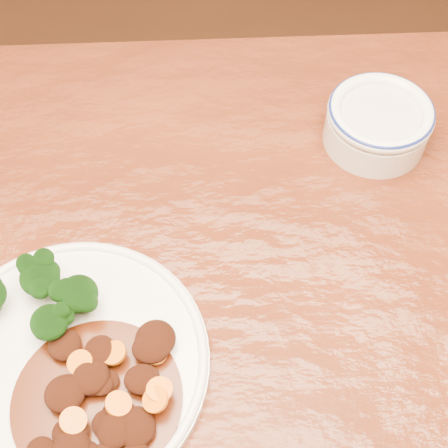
{
  "coord_description": "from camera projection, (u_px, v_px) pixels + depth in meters",
  "views": [
    {
      "loc": [
        -0.02,
        -0.3,
        1.37
      ],
      "look_at": [
        0.01,
        0.1,
        0.77
      ],
      "focal_mm": 50.0,
      "sensor_mm": 36.0,
      "label": 1
    }
  ],
  "objects": [
    {
      "name": "mince_stew",
      "position": [
        105.0,
        394.0,
        0.6
      ],
      "size": [
        0.17,
        0.17,
        0.03
      ],
      "color": "#4A1607",
      "rests_on": "dinner_plate"
    },
    {
      "name": "broccoli_florets",
      "position": [
        24.0,
        304.0,
        0.64
      ],
      "size": [
        0.16,
        0.11,
        0.05
      ],
      "color": "#678E49",
      "rests_on": "dinner_plate"
    },
    {
      "name": "dip_bowl",
      "position": [
        378.0,
        122.0,
        0.79
      ],
      "size": [
        0.13,
        0.13,
        0.06
      ],
      "rotation": [
        0.0,
        0.0,
        0.41
      ],
      "color": "silver",
      "rests_on": "dining_table"
    },
    {
      "name": "dinner_plate",
      "position": [
        69.0,
        363.0,
        0.64
      ],
      "size": [
        0.29,
        0.29,
        0.02
      ],
      "rotation": [
        0.0,
        0.0,
        -0.13
      ],
      "color": "white",
      "rests_on": "dining_table"
    },
    {
      "name": "dining_table",
      "position": [
        224.0,
        342.0,
        0.74
      ],
      "size": [
        1.51,
        0.91,
        0.75
      ],
      "rotation": [
        0.0,
        0.0,
        -0.01
      ],
      "color": "#5E2510",
      "rests_on": "ground"
    }
  ]
}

